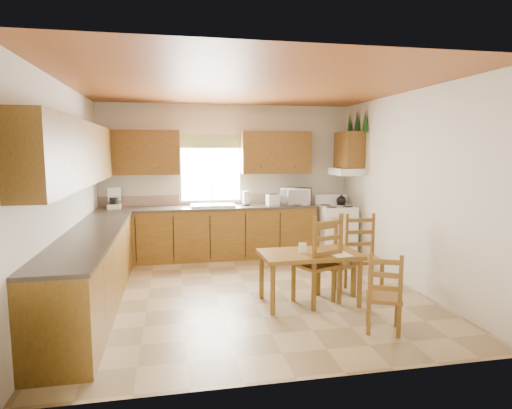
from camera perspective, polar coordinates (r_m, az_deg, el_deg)
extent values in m
plane|color=tan|center=(5.85, -0.90, -11.66)|extent=(4.50, 4.50, 0.00)
plane|color=brown|center=(5.59, -0.95, 15.53)|extent=(4.50, 4.50, 0.00)
plane|color=beige|center=(5.62, -24.14, 1.04)|extent=(4.50, 4.50, 0.00)
plane|color=beige|center=(6.35, 19.50, 1.91)|extent=(4.50, 4.50, 0.00)
plane|color=beige|center=(7.78, -3.85, 3.23)|extent=(4.50, 4.50, 0.00)
plane|color=beige|center=(3.38, 5.80, -2.09)|extent=(4.50, 4.50, 0.00)
cube|color=brown|center=(7.56, -6.33, -3.88)|extent=(3.75, 0.60, 0.88)
cube|color=brown|center=(5.58, -20.96, -8.37)|extent=(0.60, 3.60, 0.88)
cube|color=#433B32|center=(7.49, -6.38, -0.42)|extent=(3.75, 0.63, 0.04)
cube|color=#433B32|center=(5.48, -21.18, -3.72)|extent=(0.63, 3.60, 0.04)
cube|color=gray|center=(7.76, -6.57, 0.67)|extent=(3.75, 0.01, 0.18)
cube|color=brown|center=(7.55, -15.53, 6.70)|extent=(1.41, 0.33, 0.75)
cube|color=brown|center=(7.75, 2.66, 6.96)|extent=(1.25, 0.33, 0.75)
cube|color=brown|center=(5.41, -23.07, 6.25)|extent=(0.33, 3.60, 0.75)
cube|color=brown|center=(7.72, 12.32, 7.14)|extent=(0.33, 0.62, 0.62)
cube|color=white|center=(7.71, 11.90, 4.32)|extent=(0.44, 0.62, 0.12)
cube|color=white|center=(7.70, -6.06, 4.66)|extent=(1.13, 0.02, 1.18)
cube|color=white|center=(7.70, -6.05, 4.66)|extent=(1.05, 0.01, 1.10)
cube|color=#487435|center=(7.67, -6.09, 8.38)|extent=(1.19, 0.01, 0.24)
cube|color=silver|center=(7.49, -5.81, -0.10)|extent=(0.75, 0.45, 0.04)
cone|color=#143F15|center=(7.50, 14.33, 10.75)|extent=(0.22, 0.22, 0.36)
cone|color=#143F15|center=(7.79, 13.32, 10.94)|extent=(0.22, 0.22, 0.36)
cone|color=#143F15|center=(8.08, 12.36, 10.54)|extent=(0.22, 0.22, 0.36)
cube|color=white|center=(7.81, 10.61, -3.56)|extent=(0.63, 0.65, 0.89)
cube|color=white|center=(7.54, -18.43, 0.90)|extent=(0.25, 0.29, 0.38)
cylinder|color=white|center=(7.59, -1.38, 0.86)|extent=(0.12, 0.12, 0.26)
cube|color=white|center=(7.61, 2.33, 0.62)|extent=(0.26, 0.19, 0.19)
imported|color=white|center=(7.70, 5.36, 1.09)|extent=(0.60, 0.53, 0.30)
cube|color=brown|center=(5.43, 7.10, -9.66)|extent=(1.22, 0.72, 0.64)
cube|color=brown|center=(4.75, 16.69, -11.09)|extent=(0.47, 0.46, 0.85)
cube|color=brown|center=(5.38, 8.10, -7.16)|extent=(0.61, 0.59, 1.13)
cube|color=brown|center=(5.68, 10.45, -7.26)|extent=(0.53, 0.52, 0.97)
cube|color=brown|center=(5.91, 14.18, -6.47)|extent=(0.46, 0.44, 1.03)
cube|color=white|center=(5.30, 11.09, -6.51)|extent=(0.26, 0.32, 0.00)
cube|color=white|center=(5.30, 6.21, -5.75)|extent=(0.10, 0.04, 0.12)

